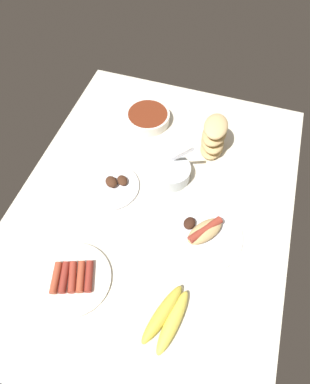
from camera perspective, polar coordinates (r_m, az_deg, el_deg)
The scene contains 8 objects.
ground_plane at distance 111.06cm, azimuth -0.50°, elevation -2.84°, with size 120.00×90.00×3.00cm, color silver.
bowl_coleslaw at distance 113.88cm, azimuth 2.80°, elevation 3.52°, with size 13.31×13.31×15.38cm.
plate_sausages at distance 101.49cm, azimuth -13.94°, elevation -14.26°, with size 22.04×22.04×3.15cm.
bread_stack at distance 119.93cm, azimuth 10.11°, elevation 9.28°, with size 13.26×10.17×14.40cm.
plate_grilled_meat at distance 114.05cm, azimuth -7.41°, elevation 1.13°, with size 19.09×19.09×4.11cm.
banana_bunch at distance 95.06cm, azimuth 2.11°, elevation -20.82°, with size 19.73×11.26×3.97cm.
plate_hotdog_assembled at distance 104.33cm, azimuth 8.38°, elevation -7.02°, with size 24.26×24.26×5.61cm.
bowl_chili at distance 131.99cm, azimuth -1.25°, elevation 12.80°, with size 17.02×17.02×4.19cm.
Camera 1 is at (-52.38, -17.70, 94.81)cm, focal length 30.89 mm.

